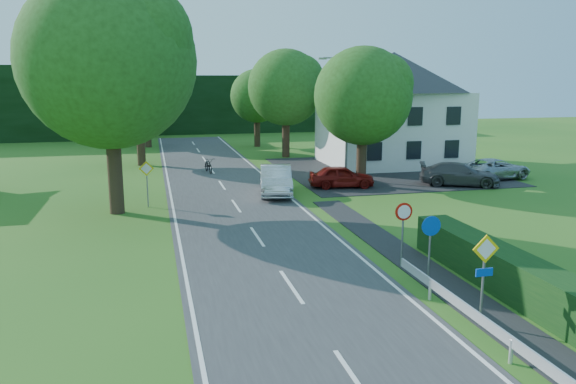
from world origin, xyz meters
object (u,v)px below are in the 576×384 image
object	(u,v)px
streetlight	(345,113)
motorcycle	(209,165)
parked_car_red	(342,176)
parasol	(397,157)
moving_car	(276,180)
parked_car_grey	(459,174)
parked_car_silver_b	(495,169)

from	to	relation	value
streetlight	motorcycle	world-z (taller)	streetlight
motorcycle	parked_car_red	world-z (taller)	parked_car_red
parasol	moving_car	bearing A→B (deg)	-147.05
streetlight	parked_car_grey	world-z (taller)	streetlight
parked_car_red	parked_car_grey	xyz separation A→B (m)	(7.39, -1.09, 0.03)
parked_car_grey	parked_car_silver_b	world-z (taller)	parked_car_grey
parked_car_red	moving_car	bearing A→B (deg)	112.04
parasol	parked_car_grey	bearing A→B (deg)	-81.47
parked_car_silver_b	moving_car	bearing A→B (deg)	86.03
parked_car_grey	parasol	bearing A→B (deg)	32.82
streetlight	parked_car_red	bearing A→B (deg)	-112.33
streetlight	parked_car_silver_b	distance (m)	10.80
parked_car_red	parasol	bearing A→B (deg)	-38.97
parked_car_red	parked_car_silver_b	size ratio (longest dim) A/B	0.81
streetlight	parasol	distance (m)	7.29
streetlight	parked_car_red	distance (m)	4.56
moving_car	parasol	world-z (taller)	parasol
parked_car_red	parasol	world-z (taller)	parasol
parked_car_silver_b	parasol	xyz separation A→B (m)	(-4.58, 5.46, 0.20)
motorcycle	parked_car_grey	size ratio (longest dim) A/B	0.41
parasol	parked_car_silver_b	bearing A→B (deg)	-50.02
moving_car	parked_car_silver_b	distance (m)	15.37
motorcycle	parasol	distance (m)	13.84
parked_car_red	parked_car_silver_b	bearing A→B (deg)	-79.58
parked_car_red	parked_car_grey	bearing A→B (deg)	-90.11
parked_car_grey	parked_car_silver_b	size ratio (longest dim) A/B	0.99
streetlight	parasol	bearing A→B (deg)	32.86
parasol	streetlight	bearing A→B (deg)	-147.14
streetlight	parked_car_silver_b	xyz separation A→B (m)	(9.94, -2.00, -3.74)
streetlight	moving_car	bearing A→B (deg)	-146.97
moving_car	motorcycle	bearing A→B (deg)	119.76
moving_car	parked_car_grey	bearing A→B (deg)	10.51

